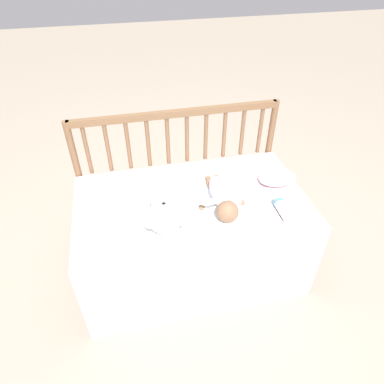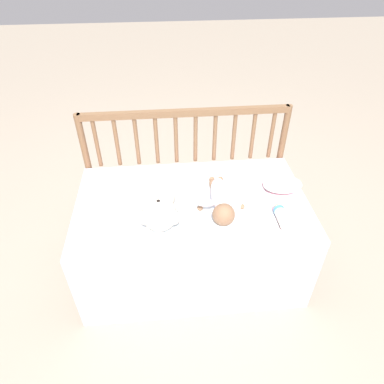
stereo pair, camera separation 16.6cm
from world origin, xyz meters
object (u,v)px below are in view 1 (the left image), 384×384
Objects in this scene: baby at (221,197)px; small_pillow at (277,178)px; baby_bottle at (282,208)px; teddy_bear at (164,208)px.

small_pillow is at bearing 17.60° from baby.
baby is at bearing 156.70° from baby_bottle.
baby_bottle is (0.55, -0.08, -0.04)m from teddy_bear.
small_pillow reaches higher than baby_bottle.
baby_bottle is at bearing -23.30° from baby.
small_pillow is at bearing 12.77° from teddy_bear.
teddy_bear is 0.56m from baby_bottle.
baby is 2.66× the size of baby_bottle.
small_pillow is (0.63, 0.14, -0.04)m from teddy_bear.
baby is (0.29, 0.03, -0.02)m from teddy_bear.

